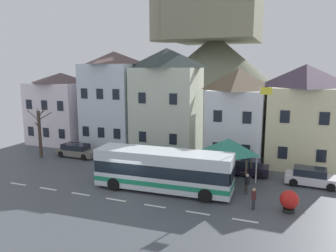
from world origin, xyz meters
TOP-DOWN VIEW (x-y plane):
  - ground_plane at (0.00, -0.00)m, footprint 40.00×60.00m
  - townhouse_00 at (-15.51, 12.16)m, footprint 6.76×6.39m
  - townhouse_01 at (-8.00, 12.17)m, footprint 5.91×6.40m
  - townhouse_02 at (-1.33, 11.59)m, footprint 6.73×5.24m
  - townhouse_03 at (6.15, 12.04)m, footprint 5.40×6.15m
  - townhouse_04 at (12.31, 12.32)m, footprint 6.28×6.70m
  - hilltop_castle at (-1.37, 33.47)m, footprint 35.83×35.83m
  - transit_bus at (2.45, 1.05)m, footprint 10.57×3.07m
  - bus_shelter at (6.69, 4.67)m, footprint 3.60×3.60m
  - parked_car_00 at (7.55, 7.08)m, footprint 4.59×1.99m
  - parked_car_01 at (-9.64, 6.79)m, footprint 4.55×2.08m
  - parked_car_02 at (-1.69, 7.03)m, footprint 3.87×1.93m
  - parked_car_03 at (13.07, 6.27)m, footprint 4.13×2.08m
  - pedestrian_00 at (8.51, 2.59)m, footprint 0.36×0.36m
  - pedestrian_01 at (9.28, -0.02)m, footprint 0.31×0.37m
  - public_bench at (7.38, 6.51)m, footprint 1.50×0.48m
  - flagpole at (8.95, 5.21)m, footprint 0.95×0.10m
  - harbour_buoy at (11.47, 0.37)m, footprint 1.21×1.21m
  - bare_tree_00 at (-13.01, 5.26)m, footprint 1.98×1.57m

SIDE VIEW (x-z plane):
  - ground_plane at x=0.00m, z-range -0.06..0.00m
  - public_bench at x=7.38m, z-range 0.03..0.90m
  - parked_car_02 at x=-1.69m, z-range -0.01..1.28m
  - parked_car_01 at x=-9.64m, z-range -0.01..1.33m
  - parked_car_00 at x=7.55m, z-range -0.01..1.35m
  - parked_car_03 at x=13.07m, z-range -0.02..1.37m
  - pedestrian_01 at x=9.28m, z-range 0.04..1.50m
  - harbour_buoy at x=11.47m, z-range 0.07..1.53m
  - pedestrian_00 at x=8.51m, z-range 0.15..1.68m
  - transit_bus at x=2.45m, z-range 0.02..3.11m
  - bare_tree_00 at x=-13.01m, z-range 0.01..5.19m
  - bus_shelter at x=6.69m, z-range 1.18..4.84m
  - townhouse_00 at x=-15.51m, z-range 0.00..8.66m
  - flagpole at x=8.95m, z-range 0.58..8.41m
  - townhouse_03 at x=6.15m, z-range 0.00..9.19m
  - townhouse_04 at x=12.31m, z-range 0.00..9.59m
  - townhouse_01 at x=-8.00m, z-range 0.00..11.09m
  - townhouse_02 at x=-1.33m, z-range 0.00..11.29m
  - hilltop_castle at x=-1.37m, z-range -3.97..20.41m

